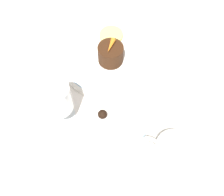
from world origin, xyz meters
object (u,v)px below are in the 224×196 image
Objects in this scene: coffee_cup at (173,151)px; fork at (53,33)px; dinner_plate at (110,55)px; dessert_cake at (111,54)px; wine_glass at (56,99)px.

coffee_cup is 0.46m from fork.
coffee_cup reaches higher than dinner_plate.
dinner_plate is 0.18m from fork.
coffee_cup is 1.62× the size of dessert_cake.
dinner_plate is 2.25× the size of wine_glass.
wine_glass is 0.19m from dessert_cake.
coffee_cup is at bearing 154.61° from fork.
dinner_plate is 2.61× the size of coffee_cup.
dinner_plate is 1.52× the size of fork.
dinner_plate is 0.30m from coffee_cup.
wine_glass is (0.26, 0.01, 0.04)m from coffee_cup.
wine_glass is (0.02, 0.20, 0.07)m from dinner_plate.
wine_glass is 1.88× the size of dessert_cake.
dessert_cake is at bearing -101.29° from wine_glass.
wine_glass is at bearing 3.02° from coffee_cup.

